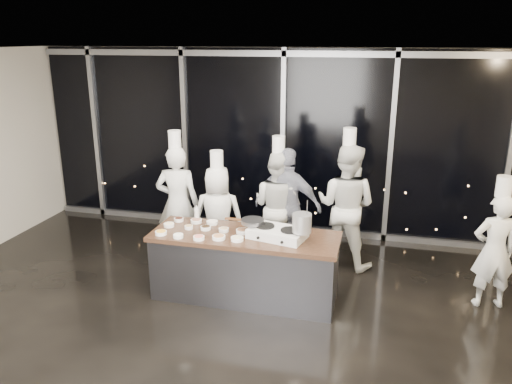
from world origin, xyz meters
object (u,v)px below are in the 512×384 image
at_px(chef_center, 278,206).
at_px(chef_right, 346,205).
at_px(chef_left, 218,216).
at_px(guest, 288,206).
at_px(stock_pot, 302,223).
at_px(stove, 277,233).
at_px(frying_pan, 252,221).
at_px(demo_counter, 245,266).
at_px(chef_far_left, 178,202).
at_px(chef_side, 494,249).

distance_m(chef_center, chef_right, 1.03).
distance_m(chef_left, guest, 1.07).
height_order(stock_pot, chef_left, chef_left).
height_order(stove, frying_pan, frying_pan).
height_order(demo_counter, chef_right, chef_right).
distance_m(stove, chef_left, 1.41).
xyz_separation_m(stove, guest, (-0.11, 1.28, -0.07)).
xyz_separation_m(demo_counter, frying_pan, (0.08, 0.07, 0.61)).
bearing_deg(guest, chef_far_left, 19.36).
relative_size(demo_counter, frying_pan, 4.47).
distance_m(stove, chef_center, 1.33).
xyz_separation_m(chef_far_left, chef_side, (4.46, -0.38, -0.14)).
xyz_separation_m(stock_pot, chef_side, (2.37, 0.65, -0.38)).
bearing_deg(stove, chef_side, 24.18).
xyz_separation_m(stove, stock_pot, (0.32, -0.08, 0.20)).
bearing_deg(chef_far_left, chef_side, 163.92).
relative_size(stove, frying_pan, 1.43).
xyz_separation_m(demo_counter, chef_left, (-0.66, 0.88, 0.34)).
xyz_separation_m(chef_far_left, guest, (1.66, 0.33, -0.03)).
distance_m(chef_left, chef_center, 0.93).
height_order(demo_counter, stock_pot, stock_pot).
height_order(demo_counter, chef_center, chef_center).
bearing_deg(chef_center, frying_pan, 109.64).
distance_m(chef_far_left, chef_left, 0.69).
bearing_deg(chef_left, demo_counter, 114.99).
distance_m(stove, chef_far_left, 2.00).
height_order(stock_pot, chef_right, chef_right).
height_order(chef_center, chef_side, chef_center).
distance_m(stock_pot, guest, 1.45).
bearing_deg(chef_side, frying_pan, -2.51).
xyz_separation_m(chef_far_left, chef_center, (1.50, 0.36, -0.05)).
relative_size(stove, stock_pot, 3.29).
height_order(stove, chef_center, chef_center).
distance_m(chef_far_left, chef_side, 4.48).
bearing_deg(chef_right, chef_side, 173.69).
xyz_separation_m(frying_pan, chef_center, (0.09, 1.23, -0.19)).
height_order(stove, chef_side, chef_side).
distance_m(demo_counter, stove, 0.67).
bearing_deg(chef_left, guest, -169.57).
relative_size(frying_pan, chef_side, 0.31).
relative_size(demo_counter, guest, 1.37).
bearing_deg(guest, chef_center, -0.11).
distance_m(frying_pan, guest, 1.25).
relative_size(chef_center, guest, 1.10).
relative_size(stove, guest, 0.44).
relative_size(chef_far_left, chef_center, 1.04).
bearing_deg(chef_left, chef_right, -177.64).
distance_m(chef_right, chef_side, 2.09).
height_order(chef_left, chef_side, chef_left).
bearing_deg(demo_counter, chef_side, 10.21).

